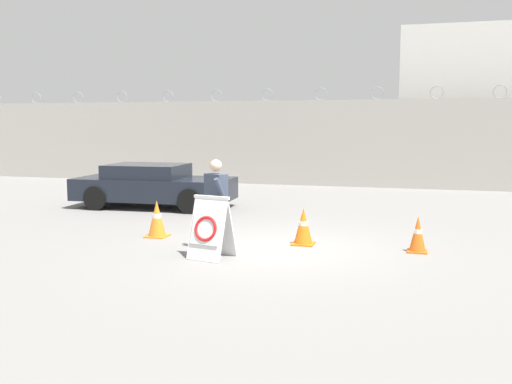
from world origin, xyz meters
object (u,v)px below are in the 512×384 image
at_px(security_guard, 216,201).
at_px(parked_car_front_coupe, 153,185).
at_px(traffic_cone_mid, 157,219).
at_px(barricade_sign, 210,227).
at_px(traffic_cone_near, 418,234).
at_px(traffic_cone_far, 303,226).

distance_m(security_guard, parked_car_front_coupe, 5.96).
bearing_deg(traffic_cone_mid, parked_car_front_coupe, 117.14).
height_order(barricade_sign, traffic_cone_near, barricade_sign).
relative_size(traffic_cone_mid, parked_car_front_coupe, 0.17).
distance_m(barricade_sign, parked_car_front_coupe, 6.45).
xyz_separation_m(barricade_sign, security_guard, (-0.09, 0.54, 0.39)).
relative_size(traffic_cone_near, traffic_cone_far, 0.93).
bearing_deg(traffic_cone_mid, barricade_sign, -40.28).
bearing_deg(security_guard, parked_car_front_coupe, 155.77).
bearing_deg(traffic_cone_mid, traffic_cone_near, 0.19).
bearing_deg(traffic_cone_far, traffic_cone_near, -2.05).
height_order(traffic_cone_mid, traffic_cone_far, traffic_cone_mid).
bearing_deg(barricade_sign, traffic_cone_near, 35.40).
height_order(barricade_sign, traffic_cone_far, barricade_sign).
relative_size(barricade_sign, traffic_cone_far, 1.53).
height_order(traffic_cone_mid, parked_car_front_coupe, parked_car_front_coupe).
xyz_separation_m(barricade_sign, traffic_cone_mid, (-1.74, 1.47, -0.17)).
relative_size(traffic_cone_near, parked_car_front_coupe, 0.15).
relative_size(security_guard, parked_car_front_coupe, 0.38).
distance_m(barricade_sign, traffic_cone_mid, 2.29).
bearing_deg(traffic_cone_far, traffic_cone_mid, -178.25).
distance_m(traffic_cone_near, traffic_cone_mid, 5.23).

